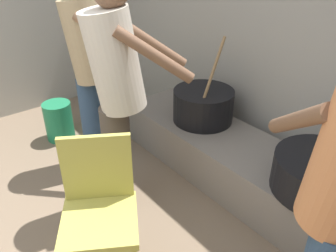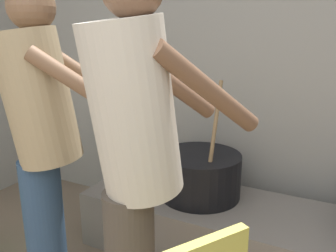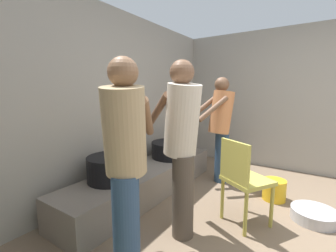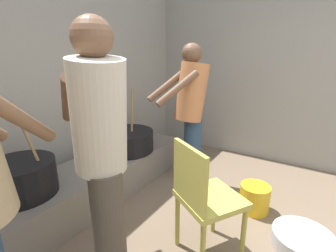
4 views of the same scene
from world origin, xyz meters
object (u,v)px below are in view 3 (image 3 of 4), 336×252
object	(u,v)px
bucket_yellow_plastic	(274,190)
cook_in_orange_shirt	(221,124)
cook_in_cream_shirt	(182,138)
cooking_pot_main	(111,168)
metal_mixing_bowl	(314,215)
cook_in_tan_shirt	(125,154)
chair_olive	(243,178)
cooking_pot_secondary	(171,149)

from	to	relation	value
bucket_yellow_plastic	cook_in_orange_shirt	bearing A→B (deg)	77.65
cook_in_orange_shirt	cook_in_cream_shirt	size ratio (longest dim) A/B	0.96
cooking_pot_main	metal_mixing_bowl	xyz separation A→B (m)	(1.04, -1.92, -0.45)
metal_mixing_bowl	cook_in_tan_shirt	bearing A→B (deg)	143.18
chair_olive	bucket_yellow_plastic	size ratio (longest dim) A/B	3.20
cooking_pot_main	cook_in_cream_shirt	distance (m)	0.96
cook_in_orange_shirt	cook_in_cream_shirt	world-z (taller)	cook_in_cream_shirt
cook_in_tan_shirt	bucket_yellow_plastic	world-z (taller)	cook_in_tan_shirt
cooking_pot_main	chair_olive	distance (m)	1.41
cooking_pot_secondary	cook_in_tan_shirt	size ratio (longest dim) A/B	0.43
chair_olive	cook_in_cream_shirt	bearing A→B (deg)	137.69
cook_in_orange_shirt	cook_in_tan_shirt	distance (m)	2.02
cooking_pot_main	cooking_pot_secondary	bearing A→B (deg)	-3.59
cooking_pot_main	cook_in_orange_shirt	world-z (taller)	cook_in_orange_shirt
cook_in_orange_shirt	cooking_pot_main	bearing A→B (deg)	154.99
cooking_pot_secondary	cook_in_orange_shirt	world-z (taller)	cook_in_orange_shirt
chair_olive	metal_mixing_bowl	distance (m)	0.91
cook_in_cream_shirt	cook_in_orange_shirt	bearing A→B (deg)	6.63
chair_olive	metal_mixing_bowl	world-z (taller)	chair_olive
cook_in_cream_shirt	cooking_pot_secondary	bearing A→B (deg)	36.75
metal_mixing_bowl	cooking_pot_main	bearing A→B (deg)	118.51
cook_in_tan_shirt	cooking_pot_secondary	bearing A→B (deg)	22.16
cook_in_tan_shirt	metal_mixing_bowl	size ratio (longest dim) A/B	3.53
cook_in_tan_shirt	bucket_yellow_plastic	size ratio (longest dim) A/B	5.76
bucket_yellow_plastic	chair_olive	bearing A→B (deg)	165.88
chair_olive	cooking_pot_main	bearing A→B (deg)	113.14
cooking_pot_main	cook_in_cream_shirt	size ratio (longest dim) A/B	0.45
cook_in_cream_shirt	chair_olive	world-z (taller)	cook_in_cream_shirt
cook_in_tan_shirt	metal_mixing_bowl	world-z (taller)	cook_in_tan_shirt
chair_olive	bucket_yellow_plastic	xyz separation A→B (m)	(0.77, -0.19, -0.37)
bucket_yellow_plastic	cook_in_tan_shirt	bearing A→B (deg)	158.14
cook_in_cream_shirt	metal_mixing_bowl	world-z (taller)	cook_in_cream_shirt
cook_in_cream_shirt	metal_mixing_bowl	distance (m)	1.68
cook_in_tan_shirt	bucket_yellow_plastic	distance (m)	2.13
cook_in_tan_shirt	bucket_yellow_plastic	xyz separation A→B (m)	(1.84, -0.74, -0.78)
cooking_pot_secondary	cook_in_orange_shirt	distance (m)	0.82
cooking_pot_secondary	bucket_yellow_plastic	bearing A→B (deg)	-82.56
cook_in_orange_shirt	bucket_yellow_plastic	bearing A→B (deg)	-102.35
bucket_yellow_plastic	metal_mixing_bowl	distance (m)	0.52
cooking_pot_main	cook_in_tan_shirt	xyz separation A→B (m)	(-0.52, -0.75, 0.40)
metal_mixing_bowl	cook_in_cream_shirt	bearing A→B (deg)	132.35
cooking_pot_secondary	chair_olive	size ratio (longest dim) A/B	0.78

